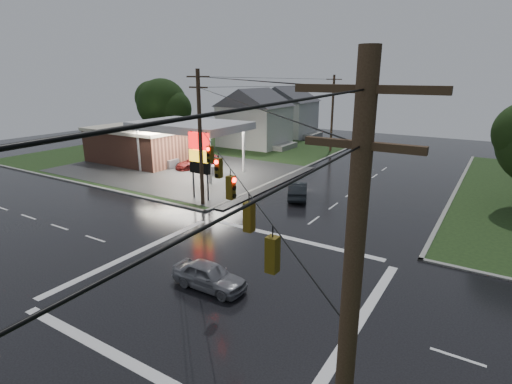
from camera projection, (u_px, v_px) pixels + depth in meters
The scene contains 14 objects.
ground at pixel (228, 282), 21.14m from camera, with size 120.00×120.00×0.00m, color black.
grass_nw at pixel (186, 153), 55.47m from camera, with size 36.00×36.00×0.08m, color black.
gas_station at pixel (153, 142), 49.46m from camera, with size 26.20×18.00×5.60m.
pylon_sign at pixel (199, 155), 33.86m from camera, with size 2.00×0.35×6.00m.
utility_pole_nw at pixel (200, 137), 32.06m from camera, with size 2.20×0.32×11.00m.
utility_pole_se at pixel (346, 365), 6.96m from camera, with size 2.20×0.32×11.00m.
utility_pole_n at pixel (332, 112), 55.31m from camera, with size 2.20×0.32×10.50m.
traffic_signals at pixel (226, 163), 19.27m from camera, with size 26.87×26.87×1.47m.
house_near at pixel (255, 117), 59.79m from camera, with size 11.05×8.48×8.60m.
house_far at pixel (286, 111), 70.06m from camera, with size 11.05×8.48×8.60m.
tree_nw_behind at pixel (163, 104), 60.95m from camera, with size 8.93×7.60×10.00m.
car_north at pixel (298, 190), 35.29m from camera, with size 1.58×4.54×1.50m, color black.
car_crossing at pixel (209, 276), 20.41m from camera, with size 1.63×4.05×1.38m, color gray.
car_pump at pixel (196, 163), 46.30m from camera, with size 2.02×4.96×1.44m, color #571413.
Camera 1 is at (11.25, -15.26, 10.61)m, focal length 28.00 mm.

